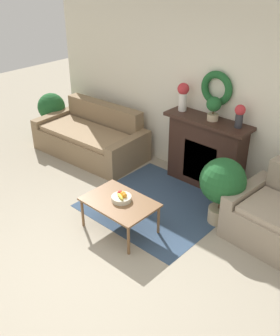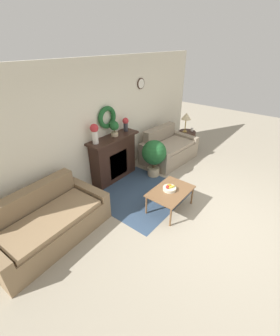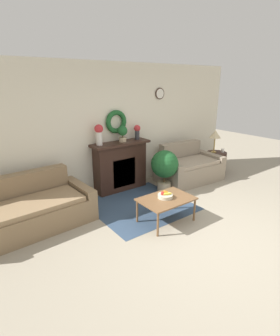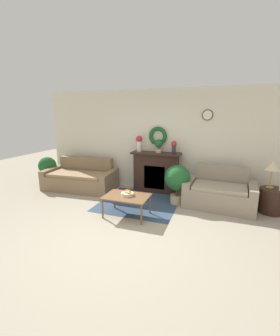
{
  "view_description": "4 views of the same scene",
  "coord_description": "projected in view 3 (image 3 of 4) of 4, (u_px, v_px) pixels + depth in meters",
  "views": [
    {
      "loc": [
        2.76,
        -1.98,
        3.19
      ],
      "look_at": [
        -0.24,
        1.3,
        0.71
      ],
      "focal_mm": 42.0,
      "sensor_mm": 36.0,
      "label": 1
    },
    {
      "loc": [
        -3.33,
        -0.89,
        2.96
      ],
      "look_at": [
        -0.25,
        1.58,
        0.71
      ],
      "focal_mm": 24.0,
      "sensor_mm": 36.0,
      "label": 2
    },
    {
      "loc": [
        -2.94,
        -2.11,
        2.32
      ],
      "look_at": [
        -0.29,
        1.48,
        0.83
      ],
      "focal_mm": 28.0,
      "sensor_mm": 36.0,
      "label": 3
    },
    {
      "loc": [
        1.51,
        -3.11,
        2.04
      ],
      "look_at": [
        -0.11,
        1.47,
        0.89
      ],
      "focal_mm": 24.0,
      "sensor_mm": 36.0,
      "label": 4
    }
  ],
  "objects": [
    {
      "name": "ground_plane",
      "position": [
        213.0,
        241.0,
        4.0
      ],
      "size": [
        16.0,
        16.0,
        0.0
      ],
      "primitive_type": "plane",
      "color": "#9E937F"
    },
    {
      "name": "floor_rug",
      "position": [
        140.0,
        205.0,
        5.14
      ],
      "size": [
        1.8,
        1.73,
        0.01
      ],
      "color": "#334760",
      "rests_on": "ground_plane"
    },
    {
      "name": "wall_back",
      "position": [
        116.0,
        128.0,
        5.68
      ],
      "size": [
        6.8,
        0.17,
        2.7
      ],
      "color": "beige",
      "rests_on": "ground_plane"
    },
    {
      "name": "fireplace",
      "position": [
        120.0,
        166.0,
        5.75
      ],
      "size": [
        1.31,
        0.41,
        1.08
      ],
      "color": "#331E16",
      "rests_on": "ground_plane"
    },
    {
      "name": "couch_left",
      "position": [
        30.0,
        210.0,
        4.32
      ],
      "size": [
        2.01,
        1.1,
        0.84
      ],
      "rotation": [
        0.0,
        0.0,
        0.06
      ],
      "color": "#846B4C",
      "rests_on": "ground_plane"
    },
    {
      "name": "loveseat_right",
      "position": [
        188.0,
        168.0,
        6.37
      ],
      "size": [
        1.57,
        1.05,
        0.88
      ],
      "rotation": [
        0.0,
        0.0,
        -0.07
      ],
      "color": "gray",
      "rests_on": "ground_plane"
    },
    {
      "name": "coffee_table",
      "position": [
        166.0,
        201.0,
        4.44
      ],
      "size": [
        0.91,
        0.63,
        0.43
      ],
      "color": "brown",
      "rests_on": "ground_plane"
    },
    {
      "name": "fruit_bowl",
      "position": [
        165.0,
        195.0,
        4.44
      ],
      "size": [
        0.26,
        0.26,
        0.12
      ],
      "color": "beige",
      "rests_on": "coffee_table"
    },
    {
      "name": "side_table_by_loveseat",
      "position": [
        216.0,
        162.0,
        6.99
      ],
      "size": [
        0.52,
        0.52,
        0.53
      ],
      "color": "#331E16",
      "rests_on": "ground_plane"
    },
    {
      "name": "table_lamp",
      "position": [
        215.0,
        135.0,
        6.77
      ],
      "size": [
        0.29,
        0.29,
        0.58
      ],
      "color": "#B28E42",
      "rests_on": "side_table_by_loveseat"
    },
    {
      "name": "mug",
      "position": [
        223.0,
        151.0,
        6.89
      ],
      "size": [
        0.08,
        0.08,
        0.09
      ],
      "color": "silver",
      "rests_on": "side_table_by_loveseat"
    },
    {
      "name": "vase_on_mantel_left",
      "position": [
        99.0,
        133.0,
        5.24
      ],
      "size": [
        0.17,
        0.17,
        0.42
      ],
      "color": "silver",
      "rests_on": "fireplace"
    },
    {
      "name": "vase_on_mantel_right",
      "position": [
        137.0,
        131.0,
        5.79
      ],
      "size": [
        0.15,
        0.15,
        0.32
      ],
      "color": "#2D2D33",
      "rests_on": "fireplace"
    },
    {
      "name": "potted_plant_on_mantel",
      "position": [
        123.0,
        132.0,
        5.55
      ],
      "size": [
        0.21,
        0.21,
        0.34
      ],
      "color": "tan",
      "rests_on": "fireplace"
    },
    {
      "name": "potted_plant_floor_by_loveseat",
      "position": [
        165.0,
        166.0,
        5.62
      ],
      "size": [
        0.59,
        0.59,
        0.92
      ],
      "color": "tan",
      "rests_on": "ground_plane"
    }
  ]
}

